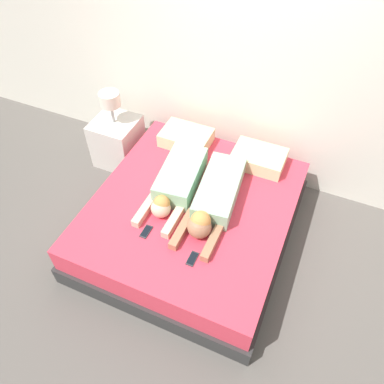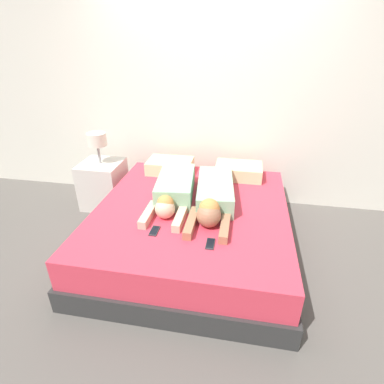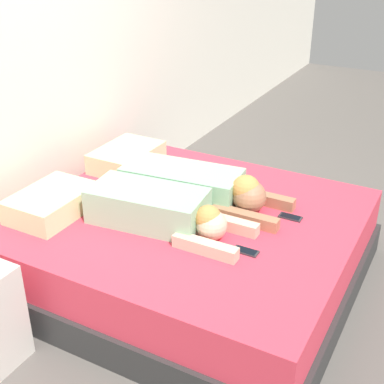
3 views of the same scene
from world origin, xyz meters
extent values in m
plane|color=#5B5651|center=(0.00, 0.00, 0.00)|extent=(12.00, 12.00, 0.00)
cube|color=silver|center=(0.00, 1.13, 1.30)|extent=(12.00, 0.06, 2.60)
cube|color=#2D2D2D|center=(0.00, 0.00, 0.10)|extent=(1.81, 1.96, 0.21)
cube|color=#DB384C|center=(0.00, 0.00, 0.34)|extent=(1.75, 1.90, 0.27)
cube|color=beige|center=(-0.39, 0.74, 0.54)|extent=(0.51, 0.36, 0.14)
cube|color=beige|center=(0.39, 0.74, 0.54)|extent=(0.51, 0.36, 0.14)
cube|color=#8CBF99|center=(-0.20, 0.19, 0.57)|extent=(0.41, 0.71, 0.20)
sphere|color=beige|center=(-0.20, -0.23, 0.56)|extent=(0.17, 0.17, 0.17)
sphere|color=#D18C47|center=(-0.20, -0.21, 0.60)|extent=(0.15, 0.15, 0.15)
cube|color=beige|center=(-0.34, -0.26, 0.51)|extent=(0.07, 0.37, 0.07)
cube|color=beige|center=(-0.05, -0.26, 0.51)|extent=(0.07, 0.37, 0.07)
cube|color=#8CBF99|center=(0.19, 0.18, 0.56)|extent=(0.41, 0.78, 0.19)
sphere|color=#A37051|center=(0.19, -0.29, 0.57)|extent=(0.20, 0.20, 0.20)
sphere|color=#D18C47|center=(0.19, -0.26, 0.62)|extent=(0.17, 0.17, 0.17)
cube|color=#A37051|center=(0.05, -0.32, 0.51)|extent=(0.07, 0.41, 0.07)
cube|color=#A37051|center=(0.33, -0.32, 0.51)|extent=(0.07, 0.41, 0.07)
cube|color=#2D2D33|center=(-0.23, -0.45, 0.48)|extent=(0.06, 0.14, 0.01)
cube|color=black|center=(-0.23, -0.45, 0.48)|extent=(0.05, 0.12, 0.00)
cube|color=#2D2D33|center=(0.24, -0.54, 0.48)|extent=(0.06, 0.14, 0.01)
cube|color=black|center=(0.24, -0.54, 0.48)|extent=(0.05, 0.12, 0.00)
cube|color=beige|center=(-1.22, 0.66, 0.28)|extent=(0.47, 0.47, 0.56)
cylinder|color=#999999|center=(-1.22, 0.66, 0.66)|extent=(0.03, 0.03, 0.22)
cylinder|color=silver|center=(-1.22, 0.66, 0.84)|extent=(0.22, 0.22, 0.14)
camera|label=1|loc=(0.89, -2.02, 3.05)|focal=35.00mm
camera|label=2|loc=(0.43, -2.37, 1.88)|focal=28.00mm
camera|label=3|loc=(-2.48, -1.34, 2.06)|focal=50.00mm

